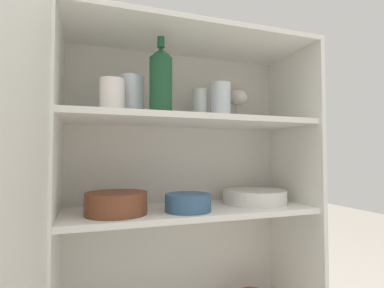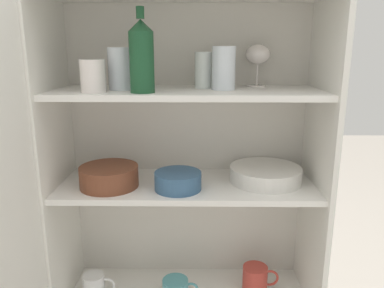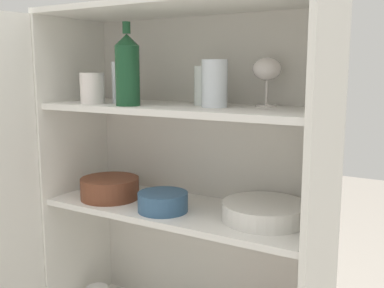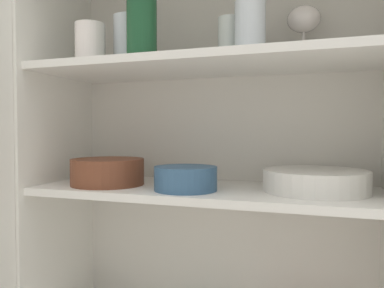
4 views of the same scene
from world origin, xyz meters
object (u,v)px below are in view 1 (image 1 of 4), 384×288
Objects in this scene: mixing_bowl_large at (116,202)px; serving_bowl_small at (188,202)px; wine_bottle at (161,80)px; plate_stack_white at (254,197)px.

serving_bowl_small is at bearing -5.75° from mixing_bowl_large.
wine_bottle reaches higher than serving_bowl_small.
plate_stack_white is at bearing 14.61° from serving_bowl_small.
mixing_bowl_large reaches higher than serving_bowl_small.
plate_stack_white is at bearing 15.15° from wine_bottle.
serving_bowl_small is at bearing 16.72° from wine_bottle.
serving_bowl_small reaches higher than plate_stack_white.
wine_bottle is 0.60m from plate_stack_white.
mixing_bowl_large is 1.27× the size of serving_bowl_small.
plate_stack_white is 1.27× the size of mixing_bowl_large.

